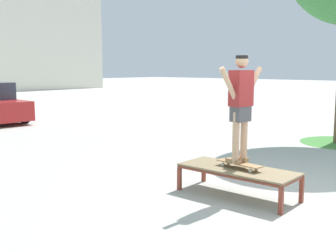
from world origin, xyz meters
name	(u,v)px	position (x,y,z in m)	size (l,w,h in m)	color
ground_plane	(293,197)	(0.00, 0.00, 0.00)	(120.00, 120.00, 0.00)	#B7B5AD
skate_box	(238,171)	(-0.55, 0.70, 0.41)	(0.79, 1.91, 0.46)	brown
skateboard	(239,164)	(-0.55, 0.67, 0.54)	(0.29, 0.82, 0.09)	#9E754C
skater	(241,101)	(-0.55, 0.68, 1.53)	(1.00, 0.32, 1.69)	tan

